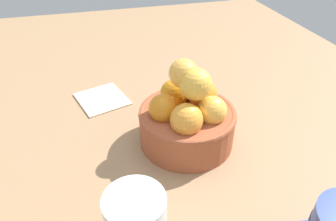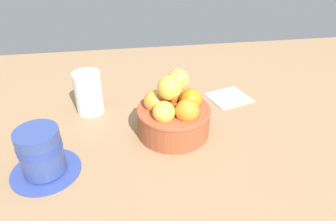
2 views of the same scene
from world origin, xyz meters
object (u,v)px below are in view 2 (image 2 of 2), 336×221
Objects in this scene: terracotta_bowl at (173,113)px; coffee_cup at (41,153)px; folded_napkin at (229,97)px; water_glass at (89,93)px.

terracotta_bowl is 26.13cm from coffee_cup.
terracotta_bowl is 1.60× the size of folded_napkin.
coffee_cup is 46.18cm from folded_napkin.
folded_napkin is at bearing 26.77° from coffee_cup.
coffee_cup is at bearing -161.16° from terracotta_bowl.
coffee_cup reaches higher than folded_napkin.
terracotta_bowl is at bearing 18.84° from coffee_cup.
terracotta_bowl is 20.96cm from folded_napkin.
folded_napkin is at bearing 1.58° from water_glass.
folded_napkin is (16.35, 12.28, -4.61)cm from terracotta_bowl.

